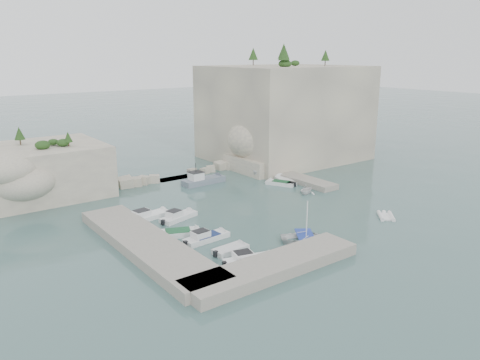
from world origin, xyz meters
TOP-DOWN VIEW (x-y plane):
  - ground at (0.00, 0.00)m, footprint 400.00×400.00m
  - cliff_east at (23.00, 23.00)m, footprint 26.00×22.00m
  - cliff_terrace at (13.00, 18.00)m, footprint 8.00×10.00m
  - outcrop_west at (-20.00, 25.00)m, footprint 16.00×14.00m
  - quay_west at (-17.00, -1.00)m, footprint 5.00×24.00m
  - quay_south at (-10.00, -12.50)m, footprint 18.00×4.00m
  - ledge_east at (13.50, 10.00)m, footprint 3.00×16.00m
  - breakwater at (-1.00, 22.00)m, footprint 28.00×3.00m
  - motorboat_a at (-12.87, 7.21)m, footprint 6.31×2.66m
  - motorboat_b at (-9.99, 4.87)m, footprint 5.58×3.09m
  - motorboat_c at (-12.58, 0.41)m, footprint 5.62×3.79m
  - motorboat_d at (-10.86, -2.65)m, footprint 5.74×2.05m
  - motorboat_e at (-10.57, -6.62)m, footprint 4.11×1.90m
  - motorboat_f at (-10.55, -9.83)m, footprint 5.85×2.92m
  - rowboat at (-2.63, -9.19)m, footprint 6.54×6.15m
  - inflatable_dinghy at (10.40, -9.57)m, footprint 3.44×3.49m
  - tender_east_a at (9.77, 3.39)m, footprint 3.45×3.18m
  - tender_east_b at (9.84, 8.95)m, footprint 3.61×5.02m
  - tender_east_c at (11.26, 9.55)m, footprint 3.41×5.77m
  - tender_east_d at (10.85, 13.49)m, footprint 4.79×3.28m
  - work_boat at (0.94, 16.53)m, footprint 7.56×2.49m
  - rowboat_mast at (-2.63, -9.19)m, footprint 0.10×0.10m
  - vegetation at (17.83, 24.40)m, footprint 53.48×13.88m

SIDE VIEW (x-z plane):
  - ground at x=0.00m, z-range 0.00..0.00m
  - motorboat_a at x=-12.87m, z-range -0.70..0.70m
  - motorboat_b at x=-9.99m, z-range -0.70..0.70m
  - motorboat_c at x=-12.58m, z-range -0.35..0.35m
  - motorboat_d at x=-10.86m, z-range -0.70..0.70m
  - motorboat_e at x=-10.57m, z-range -0.35..0.35m
  - motorboat_f at x=-10.55m, z-range -0.70..0.70m
  - rowboat at x=-2.63m, z-range -0.55..0.55m
  - inflatable_dinghy at x=10.40m, z-range -0.22..0.22m
  - tender_east_a at x=9.77m, z-range -0.76..0.76m
  - tender_east_b at x=9.84m, z-range -0.35..0.35m
  - tender_east_c at x=11.26m, z-range -0.35..0.35m
  - tender_east_d at x=10.85m, z-range -0.87..0.87m
  - work_boat at x=0.94m, z-range -1.10..1.10m
  - ledge_east at x=13.50m, z-range 0.00..0.80m
  - quay_west at x=-17.00m, z-range 0.00..1.10m
  - quay_south at x=-10.00m, z-range 0.00..1.10m
  - breakwater at x=-1.00m, z-range 0.00..1.40m
  - cliff_terrace at x=13.00m, z-range 0.00..2.50m
  - rowboat_mast at x=-2.63m, z-range 0.55..4.75m
  - outcrop_west at x=-20.00m, z-range 0.00..7.00m
  - cliff_east at x=23.00m, z-range 0.00..17.00m
  - vegetation at x=17.83m, z-range 11.23..24.63m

